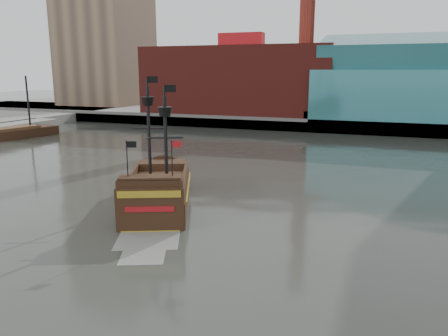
% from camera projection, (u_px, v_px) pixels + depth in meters
% --- Properties ---
extents(ground, '(400.00, 400.00, 0.00)m').
position_uv_depth(ground, '(216.00, 265.00, 27.05)').
color(ground, '#272A25').
rests_on(ground, ground).
extents(promenade_far, '(220.00, 60.00, 2.00)m').
position_uv_depth(promenade_far, '(347.00, 114.00, 111.06)').
color(promenade_far, slate).
rests_on(promenade_far, ground).
extents(seawall, '(220.00, 1.00, 2.60)m').
position_uv_depth(seawall, '(334.00, 127.00, 83.98)').
color(seawall, '#4C4C49').
rests_on(seawall, ground).
extents(skyline, '(149.00, 45.00, 62.00)m').
position_uv_depth(skyline, '(375.00, 12.00, 97.36)').
color(skyline, brown).
rests_on(skyline, promenade_far).
extents(pirate_ship, '(10.82, 16.84, 12.17)m').
position_uv_depth(pirate_ship, '(158.00, 195.00, 38.55)').
color(pirate_ship, black).
rests_on(pirate_ship, ground).
extents(docked_vessel, '(7.88, 18.72, 12.42)m').
position_uv_depth(docked_vessel, '(7.00, 135.00, 76.56)').
color(docked_vessel, black).
rests_on(docked_vessel, ground).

